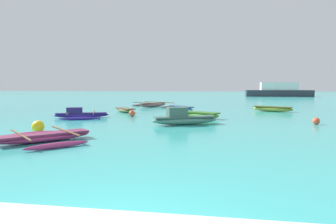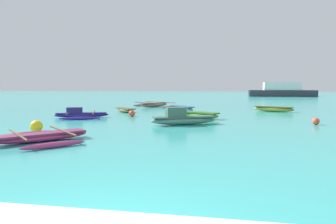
{
  "view_description": "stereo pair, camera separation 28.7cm",
  "coord_description": "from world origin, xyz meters",
  "px_view_note": "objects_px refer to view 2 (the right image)",
  "views": [
    {
      "loc": [
        1.5,
        -3.43,
        2.09
      ],
      "look_at": [
        -1.83,
        17.67,
        0.25
      ],
      "focal_mm": 32.0,
      "sensor_mm": 36.0,
      "label": 1
    },
    {
      "loc": [
        1.78,
        -3.38,
        2.09
      ],
      "look_at": [
        -1.83,
        17.67,
        0.25
      ],
      "focal_mm": 32.0,
      "sensor_mm": 36.0,
      "label": 2
    }
  ],
  "objects_px": {
    "moored_boat_4": "(41,137)",
    "moored_boat_7": "(126,110)",
    "mooring_buoy_1": "(132,113)",
    "mooring_buoy_2": "(36,126)",
    "moored_boat_0": "(274,109)",
    "moored_boat_6": "(182,108)",
    "moored_boat_1": "(182,118)",
    "mooring_buoy_0": "(316,121)",
    "moored_boat_3": "(155,105)",
    "distant_ferry": "(282,91)",
    "moored_boat_5": "(200,115)",
    "moored_boat_2": "(81,114)"
  },
  "relations": [
    {
      "from": "moored_boat_1",
      "to": "mooring_buoy_2",
      "type": "height_order",
      "value": "moored_boat_1"
    },
    {
      "from": "moored_boat_0",
      "to": "mooring_buoy_1",
      "type": "bearing_deg",
      "value": -127.18
    },
    {
      "from": "moored_boat_4",
      "to": "mooring_buoy_2",
      "type": "distance_m",
      "value": 2.51
    },
    {
      "from": "moored_boat_2",
      "to": "mooring_buoy_0",
      "type": "relative_size",
      "value": 9.95
    },
    {
      "from": "mooring_buoy_2",
      "to": "distant_ferry",
      "type": "relative_size",
      "value": 0.04
    },
    {
      "from": "moored_boat_2",
      "to": "moored_boat_6",
      "type": "height_order",
      "value": "moored_boat_2"
    },
    {
      "from": "moored_boat_0",
      "to": "moored_boat_6",
      "type": "bearing_deg",
      "value": -149.64
    },
    {
      "from": "moored_boat_5",
      "to": "mooring_buoy_1",
      "type": "xyz_separation_m",
      "value": [
        -4.75,
        0.38,
        -0.02
      ]
    },
    {
      "from": "moored_boat_1",
      "to": "moored_boat_7",
      "type": "height_order",
      "value": "moored_boat_1"
    },
    {
      "from": "mooring_buoy_1",
      "to": "mooring_buoy_2",
      "type": "distance_m",
      "value": 7.95
    },
    {
      "from": "distant_ferry",
      "to": "moored_boat_0",
      "type": "bearing_deg",
      "value": -101.93
    },
    {
      "from": "moored_boat_0",
      "to": "mooring_buoy_0",
      "type": "height_order",
      "value": "moored_boat_0"
    },
    {
      "from": "mooring_buoy_0",
      "to": "distant_ferry",
      "type": "distance_m",
      "value": 47.42
    },
    {
      "from": "moored_boat_6",
      "to": "distant_ferry",
      "type": "bearing_deg",
      "value": 118.52
    },
    {
      "from": "moored_boat_0",
      "to": "moored_boat_6",
      "type": "height_order",
      "value": "moored_boat_6"
    },
    {
      "from": "moored_boat_3",
      "to": "mooring_buoy_1",
      "type": "relative_size",
      "value": 11.13
    },
    {
      "from": "moored_boat_0",
      "to": "mooring_buoy_2",
      "type": "distance_m",
      "value": 18.4
    },
    {
      "from": "moored_boat_1",
      "to": "mooring_buoy_2",
      "type": "distance_m",
      "value": 7.29
    },
    {
      "from": "mooring_buoy_0",
      "to": "mooring_buoy_2",
      "type": "xyz_separation_m",
      "value": [
        -13.37,
        -5.0,
        0.08
      ]
    },
    {
      "from": "moored_boat_2",
      "to": "mooring_buoy_2",
      "type": "xyz_separation_m",
      "value": [
        0.98,
        -6.4,
        0.05
      ]
    },
    {
      "from": "distant_ferry",
      "to": "mooring_buoy_2",
      "type": "bearing_deg",
      "value": -111.79
    },
    {
      "from": "moored_boat_5",
      "to": "moored_boat_1",
      "type": "bearing_deg",
      "value": -71.95
    },
    {
      "from": "moored_boat_5",
      "to": "distant_ferry",
      "type": "relative_size",
      "value": 0.21
    },
    {
      "from": "moored_boat_4",
      "to": "moored_boat_7",
      "type": "distance_m",
      "value": 12.87
    },
    {
      "from": "distant_ferry",
      "to": "moored_boat_3",
      "type": "bearing_deg",
      "value": -118.99
    },
    {
      "from": "moored_boat_3",
      "to": "mooring_buoy_0",
      "type": "height_order",
      "value": "moored_boat_3"
    },
    {
      "from": "moored_boat_4",
      "to": "distant_ferry",
      "type": "relative_size",
      "value": 0.3
    },
    {
      "from": "moored_boat_1",
      "to": "mooring_buoy_0",
      "type": "relative_size",
      "value": 9.53
    },
    {
      "from": "moored_boat_4",
      "to": "moored_boat_6",
      "type": "xyz_separation_m",
      "value": [
        3.57,
        14.54,
        0.07
      ]
    },
    {
      "from": "moored_boat_5",
      "to": "mooring_buoy_1",
      "type": "relative_size",
      "value": 6.36
    },
    {
      "from": "moored_boat_6",
      "to": "mooring_buoy_2",
      "type": "distance_m",
      "value": 13.52
    },
    {
      "from": "moored_boat_3",
      "to": "mooring_buoy_2",
      "type": "height_order",
      "value": "mooring_buoy_2"
    },
    {
      "from": "moored_boat_2",
      "to": "mooring_buoy_0",
      "type": "distance_m",
      "value": 14.42
    },
    {
      "from": "moored_boat_4",
      "to": "moored_boat_6",
      "type": "height_order",
      "value": "moored_boat_6"
    },
    {
      "from": "moored_boat_2",
      "to": "mooring_buoy_1",
      "type": "distance_m",
      "value": 3.43
    },
    {
      "from": "moored_boat_2",
      "to": "moored_boat_4",
      "type": "distance_m",
      "value": 8.76
    },
    {
      "from": "mooring_buoy_0",
      "to": "moored_boat_2",
      "type": "bearing_deg",
      "value": 174.43
    },
    {
      "from": "moored_boat_0",
      "to": "moored_boat_2",
      "type": "relative_size",
      "value": 0.85
    },
    {
      "from": "moored_boat_4",
      "to": "distant_ferry",
      "type": "bearing_deg",
      "value": 23.23
    },
    {
      "from": "moored_boat_4",
      "to": "mooring_buoy_2",
      "type": "bearing_deg",
      "value": 79.75
    },
    {
      "from": "moored_boat_7",
      "to": "mooring_buoy_1",
      "type": "distance_m",
      "value": 3.54
    },
    {
      "from": "moored_boat_5",
      "to": "mooring_buoy_2",
      "type": "bearing_deg",
      "value": -103.11
    },
    {
      "from": "moored_boat_7",
      "to": "mooring_buoy_0",
      "type": "bearing_deg",
      "value": 20.45
    },
    {
      "from": "moored_boat_2",
      "to": "mooring_buoy_2",
      "type": "height_order",
      "value": "moored_boat_2"
    },
    {
      "from": "moored_boat_3",
      "to": "mooring_buoy_0",
      "type": "bearing_deg",
      "value": -104.33
    },
    {
      "from": "moored_boat_3",
      "to": "moored_boat_4",
      "type": "bearing_deg",
      "value": -148.03
    },
    {
      "from": "moored_boat_2",
      "to": "mooring_buoy_2",
      "type": "bearing_deg",
      "value": -102.66
    },
    {
      "from": "distant_ferry",
      "to": "moored_boat_1",
      "type": "bearing_deg",
      "value": -106.84
    },
    {
      "from": "moored_boat_2",
      "to": "mooring_buoy_1",
      "type": "height_order",
      "value": "moored_boat_2"
    },
    {
      "from": "mooring_buoy_0",
      "to": "moored_boat_0",
      "type": "bearing_deg",
      "value": 95.21
    }
  ]
}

